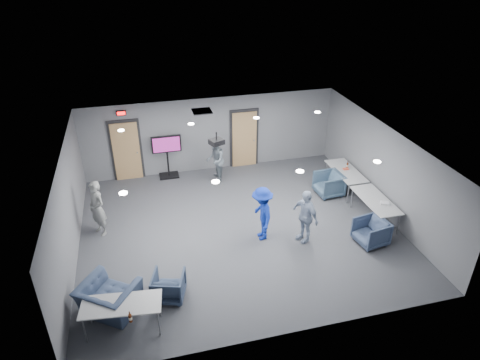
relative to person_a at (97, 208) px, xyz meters
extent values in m
plane|color=#38393F|center=(3.90, -0.79, -0.83)|extent=(9.00, 9.00, 0.00)
plane|color=silver|center=(3.90, -0.79, 1.87)|extent=(9.00, 9.00, 0.00)
cube|color=slate|center=(3.90, 3.21, 0.52)|extent=(9.00, 0.02, 2.70)
cube|color=slate|center=(3.90, -4.79, 0.52)|extent=(9.00, 0.02, 2.70)
cube|color=slate|center=(-0.60, -0.79, 0.52)|extent=(0.02, 8.00, 2.70)
cube|color=slate|center=(8.40, -0.79, 0.52)|extent=(0.02, 8.00, 2.70)
cube|color=black|center=(0.90, 3.18, 0.25)|extent=(1.06, 0.06, 2.24)
cube|color=tan|center=(0.90, 3.14, 0.22)|extent=(0.90, 0.05, 2.10)
cylinder|color=gray|center=(1.25, 3.09, 0.17)|extent=(0.04, 0.10, 0.04)
cube|color=black|center=(5.10, 3.18, 0.25)|extent=(1.06, 0.06, 2.24)
cube|color=tan|center=(5.10, 3.14, 0.22)|extent=(0.90, 0.05, 2.10)
cylinder|color=gray|center=(5.45, 3.09, 0.17)|extent=(0.04, 0.10, 0.04)
cube|color=black|center=(0.90, 3.15, 1.62)|extent=(0.32, 0.06, 0.16)
cube|color=#FF0C0C|center=(0.90, 3.11, 1.62)|extent=(0.26, 0.02, 0.11)
cube|color=black|center=(3.40, 2.01, 1.85)|extent=(0.60, 0.60, 0.03)
cylinder|color=white|center=(0.90, -2.59, 1.85)|extent=(0.18, 0.18, 0.02)
cylinder|color=white|center=(0.90, 1.01, 1.85)|extent=(0.18, 0.18, 0.02)
cylinder|color=white|center=(2.90, -2.59, 1.85)|extent=(0.18, 0.18, 0.02)
cylinder|color=white|center=(2.90, 1.01, 1.85)|extent=(0.18, 0.18, 0.02)
cylinder|color=white|center=(4.90, -2.59, 1.85)|extent=(0.18, 0.18, 0.02)
cylinder|color=white|center=(4.90, 1.01, 1.85)|extent=(0.18, 0.18, 0.02)
cylinder|color=white|center=(6.90, -2.59, 1.85)|extent=(0.18, 0.18, 0.02)
cylinder|color=white|center=(6.90, 1.01, 1.85)|extent=(0.18, 0.18, 0.02)
imported|color=gray|center=(0.00, 0.00, 0.00)|extent=(0.67, 0.72, 1.66)
imported|color=slate|center=(3.81, 2.21, -0.01)|extent=(0.78, 0.91, 1.63)
imported|color=#98A8C3|center=(5.52, -1.75, -0.04)|extent=(0.69, 1.00, 1.58)
imported|color=navy|center=(4.40, -1.36, -0.03)|extent=(0.62, 1.05, 1.60)
imported|color=#3A5065|center=(7.25, 0.38, -0.45)|extent=(0.90, 0.88, 0.77)
imported|color=#3B4966|center=(7.25, -2.35, -0.46)|extent=(0.92, 0.90, 0.74)
imported|color=#313E55|center=(1.62, -3.06, -0.49)|extent=(0.90, 0.92, 0.67)
imported|color=#37455F|center=(0.29, -3.19, -0.44)|extent=(1.57, 1.54, 0.77)
cube|color=#B1B3B6|center=(7.90, 0.53, -0.12)|extent=(0.75, 1.80, 0.03)
cylinder|color=gray|center=(7.61, 1.34, -0.48)|extent=(0.04, 0.04, 0.70)
cylinder|color=gray|center=(7.61, -0.29, -0.48)|extent=(0.04, 0.04, 0.70)
cylinder|color=gray|center=(8.19, 1.34, -0.48)|extent=(0.04, 0.04, 0.70)
cylinder|color=gray|center=(8.19, -0.29, -0.48)|extent=(0.04, 0.04, 0.70)
cube|color=#B1B3B6|center=(7.90, -1.37, -0.12)|extent=(0.76, 1.82, 0.03)
cylinder|color=gray|center=(7.60, -0.55, -0.48)|extent=(0.04, 0.04, 0.70)
cylinder|color=gray|center=(7.60, -2.20, -0.48)|extent=(0.04, 0.04, 0.70)
cylinder|color=gray|center=(8.20, -0.55, -0.48)|extent=(0.04, 0.04, 0.70)
cylinder|color=gray|center=(8.20, -2.20, -0.48)|extent=(0.04, 0.04, 0.70)
cube|color=#B1B3B6|center=(0.58, -3.79, -0.12)|extent=(1.74, 0.89, 0.03)
cylinder|color=gray|center=(1.36, -3.62, -0.48)|extent=(0.04, 0.04, 0.70)
cylinder|color=gray|center=(-0.13, -3.43, -0.48)|extent=(0.04, 0.04, 0.70)
cylinder|color=gray|center=(1.30, -4.15, -0.48)|extent=(0.04, 0.04, 0.70)
cylinder|color=gray|center=(-0.20, -3.97, -0.48)|extent=(0.04, 0.04, 0.70)
cylinder|color=#51220D|center=(0.77, -4.33, -0.01)|extent=(0.07, 0.07, 0.19)
cylinder|color=#51220D|center=(0.77, -4.33, 0.13)|extent=(0.03, 0.03, 0.08)
cylinder|color=beige|center=(0.77, -4.33, -0.01)|extent=(0.07, 0.07, 0.06)
cylinder|color=#51220D|center=(8.01, 0.68, -0.01)|extent=(0.06, 0.06, 0.18)
cylinder|color=#51220D|center=(8.01, 0.68, 0.12)|extent=(0.02, 0.02, 0.08)
cylinder|color=beige|center=(8.01, 0.68, -0.01)|extent=(0.07, 0.07, 0.06)
cube|color=#D64F35|center=(7.92, 0.60, -0.08)|extent=(0.19, 0.13, 0.04)
cube|color=silver|center=(8.02, -1.65, -0.07)|extent=(0.29, 0.25, 0.06)
cube|color=black|center=(2.26, 2.96, -0.80)|extent=(0.68, 0.49, 0.06)
cylinder|color=black|center=(2.26, 2.96, -0.20)|extent=(0.06, 0.06, 1.16)
cube|color=black|center=(2.26, 2.96, 0.43)|extent=(1.02, 0.07, 0.60)
cube|color=#7A1B67|center=(2.26, 2.91, 0.43)|extent=(0.92, 0.01, 0.52)
cylinder|color=black|center=(3.49, 0.19, 1.75)|extent=(0.04, 0.04, 0.22)
cube|color=black|center=(3.49, 0.19, 1.57)|extent=(0.47, 0.44, 0.15)
cylinder|color=black|center=(3.49, 0.02, 1.57)|extent=(0.08, 0.06, 0.08)
camera|label=1|loc=(1.36, -10.75, 6.48)|focal=32.00mm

